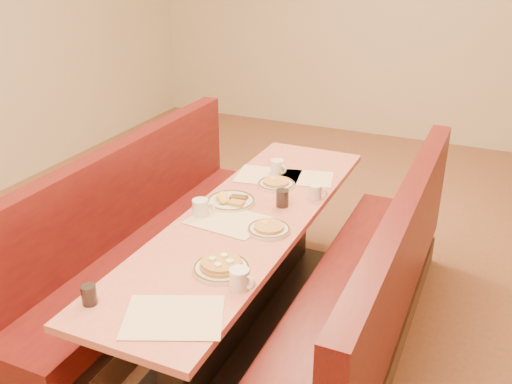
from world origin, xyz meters
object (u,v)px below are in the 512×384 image
at_px(coffee_mug_a, 240,279).
at_px(soda_tumbler_near, 89,295).
at_px(booth_left, 145,249).
at_px(soda_tumbler_mid, 282,198).
at_px(diner_table, 247,272).
at_px(pancake_plate, 221,266).
at_px(coffee_mug_b, 201,208).
at_px(coffee_mug_d, 278,167).
at_px(coffee_mug_c, 316,192).
at_px(booth_right, 365,304).
at_px(eggs_plate, 230,200).

xyz_separation_m(coffee_mug_a, soda_tumbler_near, (-0.55, -0.38, -0.01)).
bearing_deg(soda_tumbler_near, booth_left, 113.79).
relative_size(soda_tumbler_near, soda_tumbler_mid, 0.89).
xyz_separation_m(diner_table, pancake_plate, (0.13, -0.56, 0.40)).
distance_m(coffee_mug_a, coffee_mug_b, 0.78).
bearing_deg(coffee_mug_a, soda_tumbler_mid, 107.05).
relative_size(diner_table, coffee_mug_d, 19.75).
bearing_deg(booth_left, coffee_mug_d, 45.72).
relative_size(booth_left, coffee_mug_c, 20.98).
bearing_deg(coffee_mug_b, soda_tumbler_near, -114.03).
bearing_deg(coffee_mug_a, coffee_mug_b, 140.03).
relative_size(booth_left, soda_tumbler_near, 26.86).
height_order(coffee_mug_a, coffee_mug_b, same).
distance_m(booth_right, coffee_mug_d, 1.14).
bearing_deg(coffee_mug_d, booth_left, -111.90).
distance_m(booth_left, coffee_mug_c, 1.18).
bearing_deg(coffee_mug_c, booth_right, -50.76).
bearing_deg(coffee_mug_d, soda_tumbler_mid, -42.04).
height_order(coffee_mug_b, soda_tumbler_mid, soda_tumbler_mid).
relative_size(booth_right, eggs_plate, 8.54).
distance_m(eggs_plate, soda_tumbler_mid, 0.32).
distance_m(booth_right, soda_tumbler_mid, 0.77).
distance_m(diner_table, eggs_plate, 0.45).
bearing_deg(booth_right, coffee_mug_b, -174.64).
bearing_deg(eggs_plate, coffee_mug_b, -109.30).
distance_m(booth_left, booth_right, 1.46).
distance_m(booth_left, pancake_plate, 1.11).
bearing_deg(soda_tumbler_near, soda_tumbler_mid, 72.14).
bearing_deg(soda_tumbler_mid, booth_left, -165.86).
xyz_separation_m(pancake_plate, coffee_mug_b, (-0.38, 0.47, 0.03)).
bearing_deg(diner_table, booth_right, 0.00).
height_order(booth_right, coffee_mug_d, booth_right).
relative_size(booth_left, coffee_mug_d, 19.75).
relative_size(pancake_plate, coffee_mug_a, 2.10).
xyz_separation_m(pancake_plate, soda_tumbler_near, (-0.40, -0.48, 0.02)).
xyz_separation_m(diner_table, coffee_mug_a, (0.28, -0.67, 0.43)).
distance_m(diner_table, soda_tumbler_near, 1.16).
height_order(pancake_plate, soda_tumbler_near, soda_tumbler_near).
bearing_deg(coffee_mug_b, booth_right, -17.00).
bearing_deg(booth_left, booth_right, 0.00).
bearing_deg(coffee_mug_c, eggs_plate, -157.69).
bearing_deg(soda_tumbler_near, booth_right, 46.21).
distance_m(pancake_plate, soda_tumbler_near, 0.63).
bearing_deg(soda_tumbler_near, coffee_mug_a, 34.27).
xyz_separation_m(pancake_plate, soda_tumbler_mid, (0.00, 0.78, 0.03)).
height_order(eggs_plate, coffee_mug_a, coffee_mug_a).
bearing_deg(booth_left, soda_tumbler_mid, 14.14).
relative_size(eggs_plate, coffee_mug_c, 2.46).
bearing_deg(soda_tumbler_mid, soda_tumbler_near, -107.86).
relative_size(coffee_mug_d, soda_tumbler_near, 1.36).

